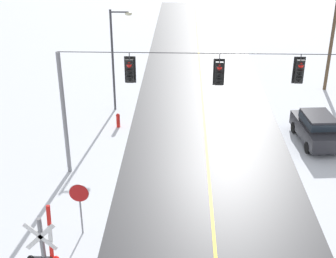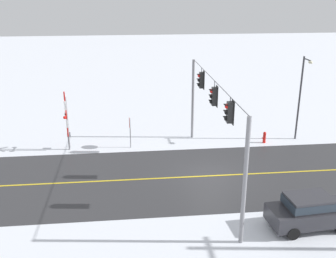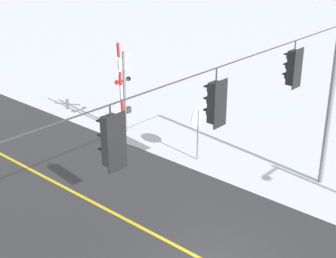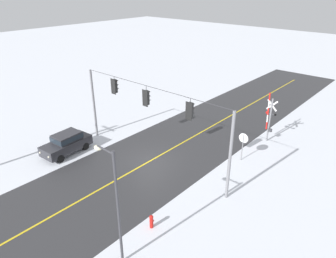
{
  "view_description": "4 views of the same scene",
  "coord_description": "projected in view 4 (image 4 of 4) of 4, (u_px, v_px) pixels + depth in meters",
  "views": [
    {
      "loc": [
        -1.32,
        -20.33,
        12.12
      ],
      "look_at": [
        -2.01,
        -0.75,
        2.8
      ],
      "focal_mm": 50.27,
      "sensor_mm": 36.0,
      "label": 1
    },
    {
      "loc": [
        22.46,
        -5.09,
        11.3
      ],
      "look_at": [
        -1.41,
        -2.53,
        2.76
      ],
      "focal_mm": 42.75,
      "sensor_mm": 36.0,
      "label": 2
    },
    {
      "loc": [
        10.18,
        7.15,
        9.64
      ],
      "look_at": [
        -1.7,
        -3.36,
        3.0
      ],
      "focal_mm": 53.96,
      "sensor_mm": 36.0,
      "label": 3
    },
    {
      "loc": [
        -15.13,
        15.11,
        13.01
      ],
      "look_at": [
        -1.1,
        -0.84,
        2.86
      ],
      "focal_mm": 33.17,
      "sensor_mm": 36.0,
      "label": 4
    }
  ],
  "objects": [
    {
      "name": "ground_plane",
      "position": [
        151.0,
        161.0,
        24.87
      ],
      "size": [
        160.0,
        160.0,
        0.0
      ],
      "primitive_type": "plane",
      "color": "silver"
    },
    {
      "name": "parked_car_charcoal",
      "position": [
        67.0,
        142.0,
        25.64
      ],
      "size": [
        2.11,
        4.31,
        1.74
      ],
      "color": "#2D2D33",
      "rests_on": "ground"
    },
    {
      "name": "lane_centre_line",
      "position": [
        89.0,
        196.0,
        20.8
      ],
      "size": [
        0.14,
        72.0,
        0.01
      ],
      "primitive_type": "cube",
      "color": "gold",
      "rests_on": "ground"
    },
    {
      "name": "signal_span",
      "position": [
        149.0,
        111.0,
        23.07
      ],
      "size": [
        14.2,
        0.47,
        6.22
      ],
      "color": "gray",
      "rests_on": "ground"
    },
    {
      "name": "streetlamp_near",
      "position": [
        114.0,
        198.0,
        14.4
      ],
      "size": [
        1.39,
        0.28,
        6.5
      ],
      "color": "#38383D",
      "rests_on": "ground"
    },
    {
      "name": "road_asphalt",
      "position": [
        89.0,
        196.0,
        20.8
      ],
      "size": [
        9.0,
        80.0,
        0.01
      ],
      "primitive_type": "cube",
      "color": "#303033",
      "rests_on": "ground"
    },
    {
      "name": "stop_sign",
      "position": [
        243.0,
        141.0,
        24.28
      ],
      "size": [
        0.8,
        0.09,
        2.35
      ],
      "color": "gray",
      "rests_on": "ground"
    },
    {
      "name": "fire_hydrant",
      "position": [
        151.0,
        221.0,
        17.94
      ],
      "size": [
        0.24,
        0.31,
        0.88
      ],
      "color": "red",
      "rests_on": "ground"
    },
    {
      "name": "railroad_crossing",
      "position": [
        270.0,
        117.0,
        27.05
      ],
      "size": [
        0.98,
        0.31,
        4.46
      ],
      "color": "gray",
      "rests_on": "ground"
    }
  ]
}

